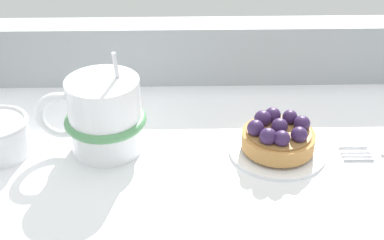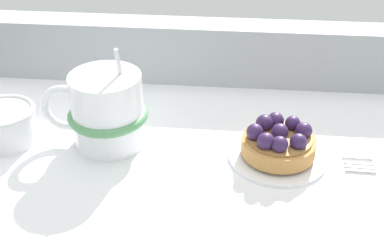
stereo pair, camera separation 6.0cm
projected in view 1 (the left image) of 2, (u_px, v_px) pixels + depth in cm
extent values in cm
cube|color=white|center=(214.00, 165.00, 63.55)|extent=(69.22, 42.92, 4.37)
cube|color=#9EA3A8|center=(207.00, 51.00, 76.24)|extent=(67.84, 5.16, 8.66)
cylinder|color=white|center=(277.00, 149.00, 61.76)|extent=(11.33, 11.33, 0.83)
cylinder|color=white|center=(277.00, 151.00, 61.87)|extent=(6.23, 6.23, 0.42)
cylinder|color=#B77F42|center=(278.00, 140.00, 61.06)|extent=(8.50, 8.50, 1.84)
cylinder|color=olive|center=(279.00, 132.00, 60.50)|extent=(7.48, 7.48, 0.30)
sphere|color=#331E47|center=(279.00, 126.00, 60.08)|extent=(1.94, 1.94, 1.94)
sphere|color=#331E47|center=(302.00, 125.00, 60.50)|extent=(1.94, 1.94, 1.94)
sphere|color=#331E47|center=(290.00, 117.00, 61.90)|extent=(1.80, 1.80, 1.80)
sphere|color=#331E47|center=(273.00, 115.00, 62.41)|extent=(1.99, 1.99, 1.99)
sphere|color=#331E47|center=(263.00, 119.00, 61.60)|extent=(2.04, 2.04, 2.04)
sphere|color=#331E47|center=(255.00, 128.00, 59.71)|extent=(1.95, 1.95, 1.95)
sphere|color=#331E47|center=(268.00, 136.00, 58.28)|extent=(1.98, 1.98, 1.98)
sphere|color=#331E47|center=(282.00, 139.00, 58.04)|extent=(1.90, 1.90, 1.90)
sphere|color=#331E47|center=(299.00, 135.00, 58.79)|extent=(1.92, 1.92, 1.92)
cylinder|color=white|center=(105.00, 115.00, 60.47)|extent=(8.38, 8.38, 9.01)
torus|color=#569960|center=(106.00, 120.00, 60.78)|extent=(9.50, 9.50, 1.08)
torus|color=white|center=(61.00, 116.00, 60.37)|extent=(6.04, 0.99, 6.04)
cylinder|color=silver|center=(117.00, 74.00, 58.42)|extent=(0.82, 1.62, 5.61)
cube|color=silver|center=(354.00, 148.00, 62.25)|extent=(3.50, 0.30, 0.60)
cube|color=silver|center=(356.00, 151.00, 61.62)|extent=(3.50, 0.30, 0.60)
cube|color=silver|center=(357.00, 155.00, 61.00)|extent=(3.50, 0.30, 0.60)
cube|color=silver|center=(359.00, 159.00, 60.37)|extent=(3.50, 0.30, 0.60)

